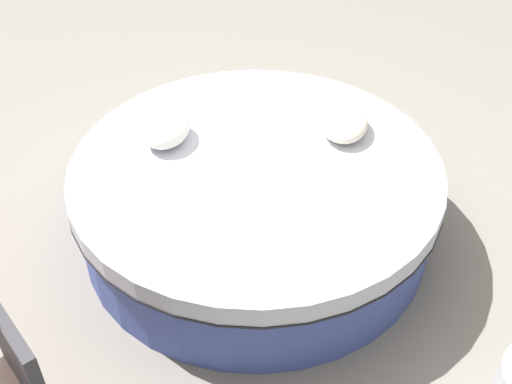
% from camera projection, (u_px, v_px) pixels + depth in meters
% --- Properties ---
extents(ground_plane, '(16.00, 16.00, 0.00)m').
position_uv_depth(ground_plane, '(256.00, 231.00, 4.71)').
color(ground_plane, gray).
extents(round_bed, '(2.53, 2.53, 0.63)m').
position_uv_depth(round_bed, '(256.00, 198.00, 4.50)').
color(round_bed, '#38478C').
rests_on(round_bed, ground_plane).
extents(throw_pillow_0, '(0.47, 0.33, 0.16)m').
position_uv_depth(throw_pillow_0, '(344.00, 123.00, 4.53)').
color(throw_pillow_0, silver).
rests_on(throw_pillow_0, round_bed).
extents(throw_pillow_1, '(0.42, 0.32, 0.19)m').
position_uv_depth(throw_pillow_1, '(166.00, 129.00, 4.45)').
color(throw_pillow_1, white).
rests_on(throw_pillow_1, round_bed).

